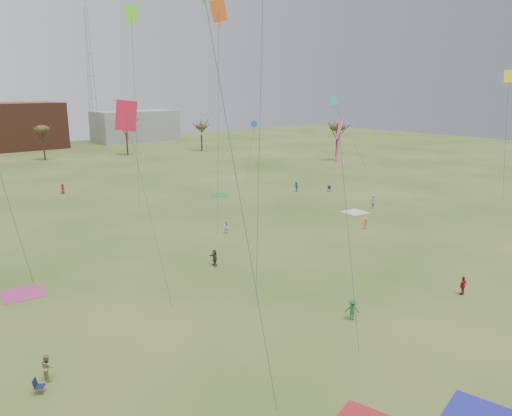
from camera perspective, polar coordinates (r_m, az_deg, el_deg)
ground at (r=37.54m, az=11.96°, el=-11.63°), size 260.00×260.00×0.00m
flyer_near_center at (r=35.85m, az=11.10°, el=-11.50°), size 1.10×1.10×1.53m
spectator_fore_a at (r=42.40m, az=22.90°, el=-8.30°), size 0.91×0.42×1.52m
spectator_fore_b at (r=31.09m, az=-23.08°, el=-16.63°), size 0.60×0.76×1.53m
spectator_fore_c at (r=45.33m, az=-4.85°, el=-5.77°), size 0.65×1.47×1.53m
flyer_mid_b at (r=57.98m, az=12.58°, el=-1.73°), size 0.63×0.96×1.40m
flyer_mid_c at (r=68.00m, az=13.40°, el=0.71°), size 0.73×0.54×1.84m
spectator_mid_e at (r=54.88m, az=-3.41°, el=-2.22°), size 0.89×0.78×1.55m
flyer_far_b at (r=81.05m, az=-21.54°, el=2.10°), size 0.89×0.88×1.55m
flyer_far_c at (r=77.22m, az=4.69°, el=2.51°), size 0.64×1.06×1.60m
blanket_blue at (r=28.97m, az=24.32°, el=-20.95°), size 3.40×3.40×0.03m
blanket_cream at (r=65.56m, az=11.42°, el=-0.49°), size 3.11×3.11×0.03m
blanket_plum at (r=43.67m, az=-25.45°, el=-8.99°), size 3.32×3.32×0.03m
blanket_olive at (r=74.66m, az=-4.31°, el=1.50°), size 3.89×3.89×0.03m
camp_chair_left at (r=30.30m, az=-23.82°, el=-18.67°), size 0.73×0.72×0.87m
camp_chair_right at (r=77.97m, az=8.49°, el=2.11°), size 0.74×0.74×0.87m
kites_aloft at (r=44.58m, az=-0.59°, el=17.99°), size 63.57×45.45×24.81m
tree_line at (r=103.11m, az=-26.00°, el=7.56°), size 117.44×49.32×8.91m
building_brick at (r=144.66m, az=-26.88°, el=8.46°), size 26.00×16.00×12.00m
building_grey at (r=154.46m, az=-13.80°, el=9.24°), size 24.00×12.00×9.00m
radio_tower at (r=156.49m, az=-18.67°, el=14.38°), size 1.51×1.72×41.00m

